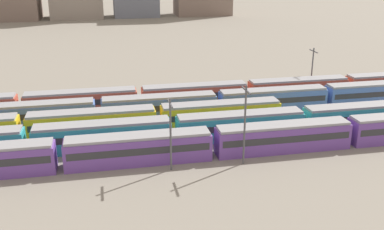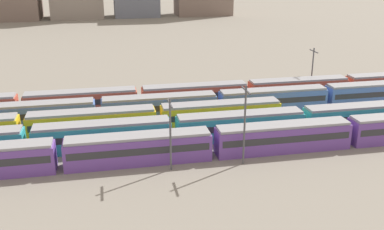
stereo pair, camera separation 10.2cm
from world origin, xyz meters
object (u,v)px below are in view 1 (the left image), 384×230
object	(u,v)px
train_track_1	(174,130)
catenary_pole_0	(171,131)
catenary_pole_1	(312,68)
catenary_pole_2	(245,121)
train_track_2	(92,123)
train_track_0	(213,142)
train_track_3	(218,103)
train_track_4	(195,95)

from	to	relation	value
train_track_1	catenary_pole_0	world-z (taller)	catenary_pole_0
catenary_pole_0	catenary_pole_1	world-z (taller)	catenary_pole_0
catenary_pole_2	train_track_2	bearing A→B (deg)	144.07
train_track_0	train_track_3	bearing A→B (deg)	73.42
train_track_3	train_track_4	size ratio (longest dim) A/B	1.20
train_track_1	train_track_2	size ratio (longest dim) A/B	1.34
train_track_1	train_track_3	size ratio (longest dim) A/B	0.66
train_track_4	catenary_pole_2	xyz separation A→B (m)	(1.20, -23.65, 3.67)
train_track_3	train_track_1	bearing A→B (deg)	-130.51
train_track_0	train_track_3	world-z (taller)	same
train_track_1	catenary_pole_1	size ratio (longest dim) A/B	8.75
train_track_2	train_track_4	distance (m)	20.00
train_track_1	catenary_pole_0	distance (m)	8.68
train_track_4	catenary_pole_0	bearing A→B (deg)	-108.38
train_track_3	catenary_pole_1	xyz separation A→B (m)	(20.06, 8.11, 2.89)
train_track_4	catenary_pole_1	bearing A→B (deg)	7.28
train_track_0	catenary_pole_0	distance (m)	7.19
train_track_4	catenary_pole_1	size ratio (longest dim) A/B	10.96
catenary_pole_2	train_track_1	bearing A→B (deg)	132.56
train_track_0	train_track_2	bearing A→B (deg)	145.50
train_track_1	train_track_3	bearing A→B (deg)	49.49
catenary_pole_1	catenary_pole_0	bearing A→B (deg)	-139.16
train_track_0	train_track_3	distance (m)	16.28
train_track_4	train_track_1	bearing A→B (deg)	-111.65
train_track_0	train_track_3	xyz separation A→B (m)	(4.64, 15.60, 0.00)
train_track_3	catenary_pole_2	world-z (taller)	catenary_pole_2
catenary_pole_0	train_track_0	bearing A→B (deg)	24.93
train_track_2	train_track_3	size ratio (longest dim) A/B	0.50
train_track_4	catenary_pole_1	distance (m)	23.12
train_track_4	catenary_pole_0	distance (m)	24.99
catenary_pole_1	train_track_4	bearing A→B (deg)	-172.72
train_track_0	catenary_pole_0	xyz separation A→B (m)	(-5.87, -2.73, 3.13)
train_track_0	train_track_2	distance (m)	18.36
catenary_pole_0	catenary_pole_2	xyz separation A→B (m)	(9.02, -0.12, 0.54)
train_track_2	train_track_0	bearing A→B (deg)	-34.50
train_track_3	catenary_pole_1	world-z (taller)	catenary_pole_1
train_track_3	catenary_pole_0	distance (m)	21.36
catenary_pole_1	train_track_3	bearing A→B (deg)	-158.00
train_track_2	catenary_pole_0	bearing A→B (deg)	-54.80
train_track_1	catenary_pole_2	bearing A→B (deg)	-47.44
train_track_1	train_track_4	size ratio (longest dim) A/B	0.80
catenary_pole_0	catenary_pole_2	size ratio (longest dim) A/B	0.89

